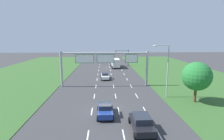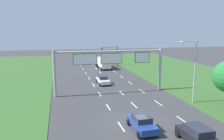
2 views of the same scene
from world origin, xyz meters
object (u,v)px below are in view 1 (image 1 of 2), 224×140
object	(u,v)px
car_lead_silver	(105,76)
traffic_light_mast	(123,55)
car_mid_lane	(105,109)
roadside_tree_near	(197,76)
box_truck	(115,62)
sign_gantry	(105,61)
car_near_red	(142,123)
street_lamp	(165,66)

from	to	relation	value
car_lead_silver	traffic_light_mast	xyz separation A→B (m)	(6.48, 20.85, 3.12)
car_mid_lane	traffic_light_mast	world-z (taller)	traffic_light_mast
car_mid_lane	roadside_tree_near	world-z (taller)	roadside_tree_near
car_lead_silver	roadside_tree_near	world-z (taller)	roadside_tree_near
box_truck	sign_gantry	size ratio (longest dim) A/B	0.47
box_truck	traffic_light_mast	distance (m)	5.35
box_truck	traffic_light_mast	size ratio (longest dim) A/B	1.44
sign_gantry	car_lead_silver	bearing A→B (deg)	89.06
car_mid_lane	roadside_tree_near	bearing A→B (deg)	15.91
car_near_red	car_lead_silver	distance (m)	23.78
car_mid_lane	box_truck	xyz separation A→B (m)	(3.64, 36.82, 0.83)
sign_gantry	car_mid_lane	bearing A→B (deg)	-90.03
roadside_tree_near	traffic_light_mast	bearing A→B (deg)	100.36
car_near_red	sign_gantry	size ratio (longest dim) A/B	0.25
car_lead_silver	street_lamp	world-z (taller)	street_lamp
car_near_red	car_mid_lane	xyz separation A→B (m)	(-3.72, 3.69, -0.03)
traffic_light_mast	roadside_tree_near	world-z (taller)	roadside_tree_near
car_mid_lane	box_truck	distance (m)	37.01
box_truck	roadside_tree_near	bearing A→B (deg)	-75.07
box_truck	street_lamp	distance (m)	31.33
car_lead_silver	roadside_tree_near	bearing A→B (deg)	-52.26
car_near_red	box_truck	world-z (taller)	box_truck
car_near_red	traffic_light_mast	size ratio (longest dim) A/B	0.78
traffic_light_mast	roadside_tree_near	bearing A→B (deg)	-79.64
car_lead_silver	sign_gantry	world-z (taller)	sign_gantry
box_truck	sign_gantry	bearing A→B (deg)	-100.31
traffic_light_mast	car_mid_lane	bearing A→B (deg)	-99.21
street_lamp	roadside_tree_near	size ratio (longest dim) A/B	1.40
car_mid_lane	street_lamp	size ratio (longest dim) A/B	0.48
car_lead_silver	car_mid_lane	size ratio (longest dim) A/B	1.09
roadside_tree_near	car_near_red	bearing A→B (deg)	-141.70
car_near_red	street_lamp	world-z (taller)	street_lamp
traffic_light_mast	car_near_red	bearing A→B (deg)	-93.70
traffic_light_mast	street_lamp	world-z (taller)	street_lamp
car_near_red	traffic_light_mast	distance (m)	44.55
car_near_red	box_truck	size ratio (longest dim) A/B	0.54
box_truck	traffic_light_mast	world-z (taller)	traffic_light_mast
street_lamp	roadside_tree_near	world-z (taller)	street_lamp
car_near_red	car_mid_lane	distance (m)	5.24
car_mid_lane	car_lead_silver	bearing A→B (deg)	89.32
box_truck	sign_gantry	xyz separation A→B (m)	(-3.63, -23.28, 3.35)
car_near_red	street_lamp	distance (m)	12.25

